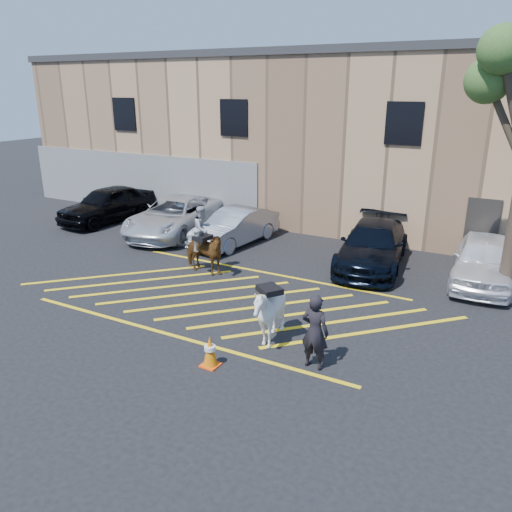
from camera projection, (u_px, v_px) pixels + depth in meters
The scene contains 12 objects.
ground at pixel (232, 296), 14.66m from camera, with size 90.00×90.00×0.00m, color black.
car_black_suv at pixel (108, 204), 22.54m from camera, with size 1.89×4.70×1.60m, color black.
car_white_pickup at pixel (175, 216), 20.65m from camera, with size 2.49×5.41×1.50m, color silver.
car_silver_sedan at pixel (235, 227), 19.30m from camera, with size 1.45×4.15×1.37m, color #9499A2.
car_blue_suv at pixel (373, 245), 16.96m from camera, with size 2.03×5.00×1.45m, color black.
car_white_suv at pixel (484, 260), 15.46m from camera, with size 1.76×4.38×1.49m, color white.
handler at pixel (315, 332), 10.70m from camera, with size 0.62×0.41×1.71m, color black.
warehouse at pixel (361, 135), 23.48m from camera, with size 32.42×10.20×7.30m.
hatching_zone at pixel (227, 300), 14.41m from camera, with size 12.60×5.12×0.01m.
mounted_bay at pixel (203, 247), 16.17m from camera, with size 1.79×0.96×2.27m.
saddled_white at pixel (269, 313), 11.74m from camera, with size 1.84×1.88×1.56m.
traffic_cone at pixel (210, 351), 10.90m from camera, with size 0.40×0.40×0.73m.
Camera 1 is at (7.02, -11.55, 5.85)m, focal length 35.00 mm.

